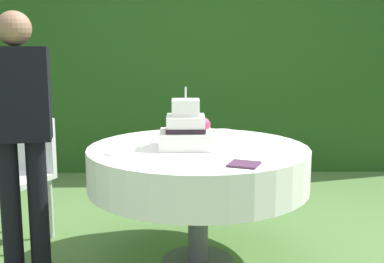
% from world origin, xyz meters
% --- Properties ---
extents(ground_plane, '(20.00, 20.00, 0.00)m').
position_xyz_m(ground_plane, '(0.00, 0.00, 0.00)').
color(ground_plane, '#547A3D').
extents(foliage_hedge, '(5.54, 0.70, 2.72)m').
position_xyz_m(foliage_hedge, '(0.00, 2.66, 1.36)').
color(foliage_hedge, '#234C19').
rests_on(foliage_hedge, ground_plane).
extents(cake_table, '(1.40, 1.40, 0.77)m').
position_xyz_m(cake_table, '(0.00, 0.00, 0.64)').
color(cake_table, '#4C4C51').
rests_on(cake_table, ground_plane).
extents(wedding_cake, '(0.33, 0.33, 0.38)m').
position_xyz_m(wedding_cake, '(-0.08, -0.01, 0.88)').
color(wedding_cake, white).
rests_on(wedding_cake, cake_table).
extents(serving_plate_near, '(0.12, 0.12, 0.01)m').
position_xyz_m(serving_plate_near, '(-0.50, -0.19, 0.78)').
color(serving_plate_near, white).
rests_on(serving_plate_near, cake_table).
extents(serving_plate_far, '(0.11, 0.11, 0.01)m').
position_xyz_m(serving_plate_far, '(0.28, 0.25, 0.78)').
color(serving_plate_far, white).
rests_on(serving_plate_far, cake_table).
extents(serving_plate_left, '(0.15, 0.15, 0.01)m').
position_xyz_m(serving_plate_left, '(0.20, 0.55, 0.78)').
color(serving_plate_left, white).
rests_on(serving_plate_left, cake_table).
extents(napkin_stack, '(0.20, 0.20, 0.01)m').
position_xyz_m(napkin_stack, '(0.23, -0.48, 0.78)').
color(napkin_stack, '#4C2D47').
rests_on(napkin_stack, cake_table).
extents(garden_chair, '(0.53, 0.53, 0.89)m').
position_xyz_m(garden_chair, '(-1.25, 0.44, 0.54)').
color(garden_chair, white).
rests_on(garden_chair, ground_plane).
extents(standing_person, '(0.39, 0.26, 1.60)m').
position_xyz_m(standing_person, '(-1.06, -0.16, 0.93)').
color(standing_person, black).
rests_on(standing_person, ground_plane).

